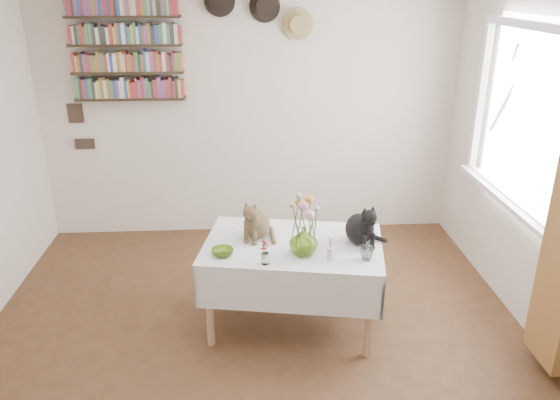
{
  "coord_description": "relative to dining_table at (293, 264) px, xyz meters",
  "views": [
    {
      "loc": [
        -0.03,
        -2.96,
        2.42
      ],
      "look_at": [
        0.18,
        0.42,
        1.05
      ],
      "focal_mm": 35.0,
      "sensor_mm": 36.0,
      "label": 1
    }
  ],
  "objects": [
    {
      "name": "black_cat",
      "position": [
        0.47,
        -0.01,
        0.33
      ],
      "size": [
        0.29,
        0.33,
        0.32
      ],
      "primitive_type": null,
      "rotation": [
        0.0,
        0.0,
        0.34
      ],
      "color": "black",
      "rests_on": "dining_table"
    },
    {
      "name": "drinking_glass",
      "position": [
        0.47,
        -0.27,
        0.21
      ],
      "size": [
        0.11,
        0.11,
        0.09
      ],
      "primitive_type": "imported",
      "rotation": [
        0.0,
        0.0,
        0.07
      ],
      "color": "white",
      "rests_on": "dining_table"
    },
    {
      "name": "flower_vase",
      "position": [
        0.06,
        -0.17,
        0.27
      ],
      "size": [
        0.22,
        0.22,
        0.2
      ],
      "primitive_type": "imported",
      "rotation": [
        0.0,
        0.0,
        0.15
      ],
      "color": "#A1CA40",
      "rests_on": "dining_table"
    },
    {
      "name": "window",
      "position": [
        1.69,
        0.28,
        0.89
      ],
      "size": [
        0.12,
        1.52,
        1.32
      ],
      "color": "white",
      "rests_on": "room"
    },
    {
      "name": "green_bowl",
      "position": [
        -0.5,
        -0.15,
        0.19
      ],
      "size": [
        0.19,
        0.19,
        0.05
      ],
      "primitive_type": "imported",
      "rotation": [
        0.0,
        0.0,
        -0.32
      ],
      "color": "#A1CA40",
      "rests_on": "dining_table"
    },
    {
      "name": "tabby_cat",
      "position": [
        -0.26,
        0.13,
        0.32
      ],
      "size": [
        0.3,
        0.33,
        0.32
      ],
      "primitive_type": null,
      "rotation": [
        0.0,
        0.0,
        -0.4
      ],
      "color": "brown",
      "rests_on": "dining_table"
    },
    {
      "name": "candlestick",
      "position": [
        0.22,
        -0.27,
        0.22
      ],
      "size": [
        0.05,
        0.05,
        0.17
      ],
      "color": "white",
      "rests_on": "dining_table"
    },
    {
      "name": "porcelain_figurine",
      "position": [
        0.55,
        -0.05,
        0.21
      ],
      "size": [
        0.05,
        0.05,
        0.09
      ],
      "color": "white",
      "rests_on": "dining_table"
    },
    {
      "name": "dining_table",
      "position": [
        0.0,
        0.0,
        0.0
      ],
      "size": [
        1.38,
        1.02,
        0.67
      ],
      "color": "white",
      "rests_on": "room"
    },
    {
      "name": "berry_jar",
      "position": [
        -0.21,
        -0.29,
        0.25
      ],
      "size": [
        0.05,
        0.05,
        0.2
      ],
      "color": "white",
      "rests_on": "dining_table"
    },
    {
      "name": "room",
      "position": [
        -0.28,
        -0.52,
        0.74
      ],
      "size": [
        4.08,
        4.58,
        2.58
      ],
      "color": "brown",
      "rests_on": "ground"
    },
    {
      "name": "flower_bouquet",
      "position": [
        0.06,
        -0.16,
        0.51
      ],
      "size": [
        0.17,
        0.13,
        0.39
      ],
      "color": "#4C7233",
      "rests_on": "flower_vase"
    },
    {
      "name": "bookshelf_unit",
      "position": [
        -1.38,
        1.64,
        1.33
      ],
      "size": [
        1.0,
        0.16,
        0.91
      ],
      "color": "#2D2314",
      "rests_on": "room"
    },
    {
      "name": "wall_art_plaques",
      "position": [
        -1.91,
        1.71,
        0.62
      ],
      "size": [
        0.21,
        0.02,
        0.44
      ],
      "color": "#38281E",
      "rests_on": "room"
    },
    {
      "name": "wall_hats",
      "position": [
        -0.16,
        1.67,
        1.66
      ],
      "size": [
        0.98,
        0.09,
        0.48
      ],
      "color": "black",
      "rests_on": "room"
    }
  ]
}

